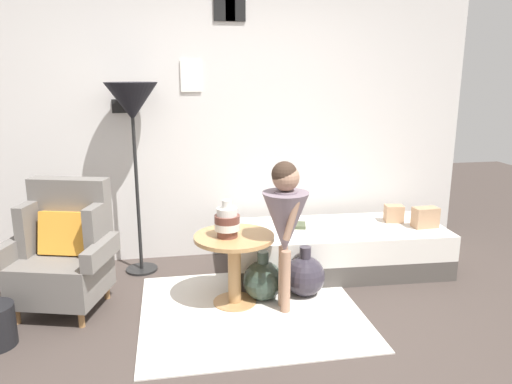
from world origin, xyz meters
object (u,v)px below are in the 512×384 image
(person_child, at_px, (285,217))
(book_on_daybed, at_px, (293,225))
(side_table, at_px, (234,255))
(demijohn_near, at_px, (263,280))
(daybed, at_px, (337,248))
(vase_striped, at_px, (227,222))
(armchair, at_px, (64,252))
(demijohn_far, at_px, (305,276))
(floor_lamp, at_px, (132,108))

(person_child, height_order, book_on_daybed, person_child)
(person_child, relative_size, book_on_daybed, 5.18)
(side_table, relative_size, demijohn_near, 1.52)
(daybed, relative_size, vase_striped, 6.87)
(side_table, xyz_separation_m, book_on_daybed, (0.61, 0.60, 0.01))
(armchair, distance_m, demijohn_near, 1.52)
(demijohn_far, bearing_deg, armchair, 175.70)
(daybed, distance_m, book_on_daybed, 0.45)
(side_table, xyz_separation_m, demijohn_far, (0.57, 0.05, -0.24))
(side_table, height_order, demijohn_near, side_table)
(armchair, height_order, daybed, armchair)
(armchair, relative_size, daybed, 0.50)
(book_on_daybed, bearing_deg, side_table, -135.86)
(demijohn_near, bearing_deg, vase_striped, -168.35)
(side_table, bearing_deg, daybed, 27.09)
(armchair, height_order, side_table, armchair)
(side_table, xyz_separation_m, person_child, (0.35, -0.16, 0.33))
(daybed, distance_m, demijohn_near, 0.91)
(vase_striped, height_order, demijohn_far, vase_striped)
(side_table, height_order, demijohn_far, side_table)
(person_child, height_order, demijohn_far, person_child)
(armchair, distance_m, vase_striped, 1.25)
(floor_lamp, xyz_separation_m, person_child, (1.10, -0.96, -0.73))
(daybed, xyz_separation_m, floor_lamp, (-1.74, 0.28, 1.26))
(floor_lamp, bearing_deg, book_on_daybed, -8.43)
(floor_lamp, xyz_separation_m, demijohn_far, (1.31, -0.75, -1.29))
(floor_lamp, height_order, demijohn_near, floor_lamp)
(daybed, xyz_separation_m, demijohn_far, (-0.43, -0.46, -0.03))
(vase_striped, height_order, person_child, person_child)
(demijohn_near, bearing_deg, book_on_daybed, 55.52)
(book_on_daybed, xyz_separation_m, demijohn_far, (-0.04, -0.55, -0.25))
(armchair, relative_size, side_table, 1.60)
(floor_lamp, bearing_deg, armchair, -130.28)
(vase_striped, bearing_deg, side_table, 23.49)
(vase_striped, distance_m, floor_lamp, 1.33)
(daybed, distance_m, person_child, 1.08)
(floor_lamp, bearing_deg, vase_striped, -49.95)
(side_table, relative_size, vase_striped, 2.16)
(vase_striped, xyz_separation_m, floor_lamp, (-0.69, 0.82, 0.78))
(armchair, bearing_deg, demijohn_far, -4.30)
(book_on_daybed, relative_size, demijohn_far, 0.54)
(armchair, bearing_deg, side_table, -8.42)
(demijohn_far, bearing_deg, floor_lamp, 150.37)
(side_table, height_order, vase_striped, vase_striped)
(person_child, bearing_deg, armchair, 167.83)
(side_table, distance_m, demijohn_far, 0.62)
(armchair, distance_m, book_on_daybed, 1.92)
(daybed, bearing_deg, book_on_daybed, 167.98)
(person_child, bearing_deg, daybed, 46.06)
(armchair, distance_m, demijohn_far, 1.86)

